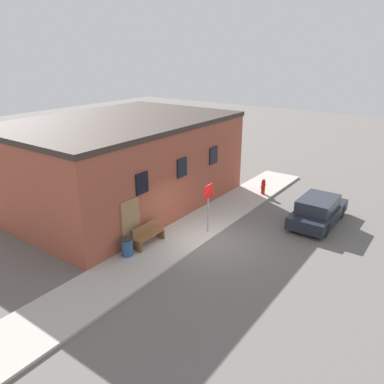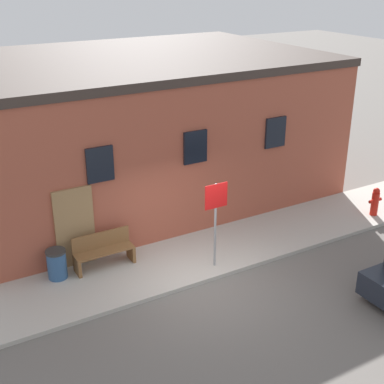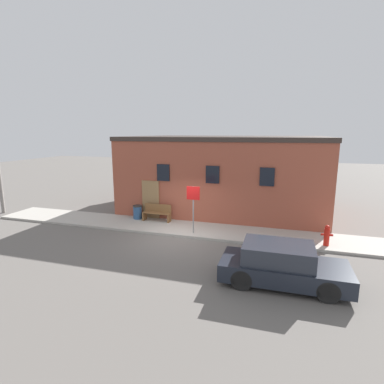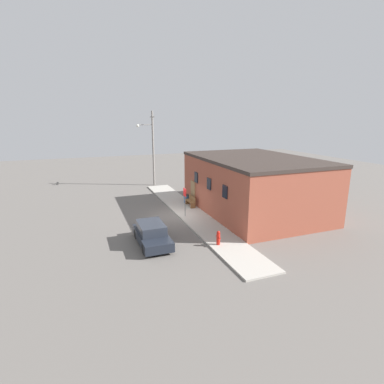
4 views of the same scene
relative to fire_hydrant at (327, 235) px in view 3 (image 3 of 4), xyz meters
name	(u,v)px [view 3 (image 3 of 4)]	position (x,y,z in m)	size (l,w,h in m)	color
ground_plane	(178,237)	(-6.41, -0.56, -0.55)	(80.00, 80.00, 0.00)	#66605B
sidewalk	(186,229)	(-6.41, 0.60, -0.50)	(21.32, 2.32, 0.11)	#B2ADA3
brick_building	(227,172)	(-5.34, 5.73, 1.73)	(11.71, 8.06, 4.56)	#9E4C38
fire_hydrant	(327,235)	(0.00, 0.00, 0.00)	(0.47, 0.23, 0.89)	red
stop_sign	(193,201)	(-5.82, -0.10, 1.12)	(0.63, 0.06, 2.25)	gray
bench	(157,213)	(-8.27, 1.30, -0.01)	(1.52, 0.44, 0.89)	brown
trash_bin	(138,212)	(-9.46, 1.34, -0.07)	(0.49, 0.49, 0.75)	#2D517F
parked_car	(282,265)	(-1.79, -3.72, 0.08)	(3.97, 1.72, 1.32)	black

